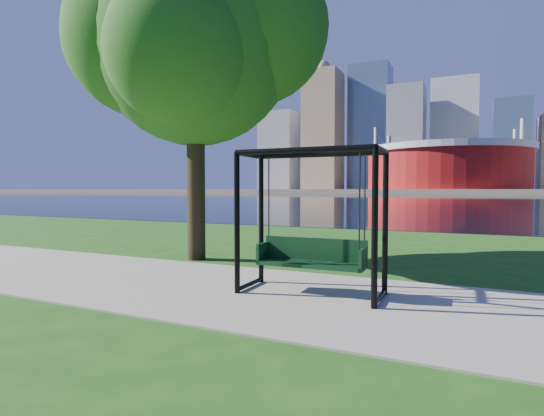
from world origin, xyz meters
The scene contains 8 objects.
ground centered at (0.00, 0.00, 0.00)m, with size 900.00×900.00×0.00m, color #1E5114.
path centered at (0.00, -0.50, 0.01)m, with size 120.00×4.00×0.03m, color #9E937F.
river centered at (0.00, 102.00, 0.01)m, with size 900.00×180.00×0.02m, color black.
far_bank centered at (0.00, 306.00, 1.00)m, with size 900.00×228.00×2.00m, color #937F60.
stadium centered at (-10.00, 235.00, 14.23)m, with size 83.00×83.00×32.00m.
skyline centered at (-4.27, 319.39, 35.89)m, with size 392.00×66.00×96.50m.
swing centered at (0.60, -0.19, 1.21)m, with size 2.46×1.11×2.50m.
park_tree centered at (-3.45, 2.11, 5.65)m, with size 6.55×5.91×8.13m.
Camera 1 is at (3.10, -7.04, 1.82)m, focal length 28.00 mm.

